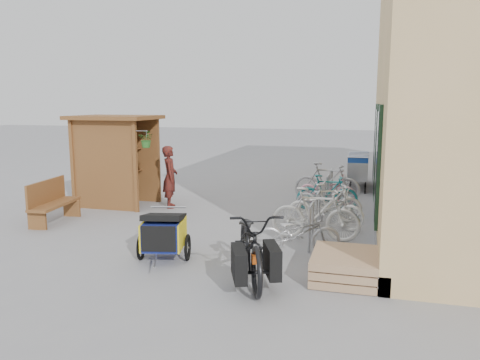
% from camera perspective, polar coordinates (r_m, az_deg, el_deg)
% --- Properties ---
extents(ground, '(80.00, 80.00, 0.00)m').
position_cam_1_polar(ground, '(9.59, -5.31, -7.20)').
color(ground, gray).
extents(kiosk, '(2.49, 1.65, 2.40)m').
position_cam_1_polar(kiosk, '(12.91, -15.24, 3.83)').
color(kiosk, brown).
rests_on(kiosk, ground).
extents(bike_rack, '(0.05, 5.35, 0.86)m').
position_cam_1_polar(bike_rack, '(11.25, 10.11, -2.10)').
color(bike_rack, '#A5A8AD').
rests_on(bike_rack, ground).
extents(pallet_stack, '(1.00, 1.20, 0.40)m').
position_cam_1_polar(pallet_stack, '(7.62, 12.64, -10.17)').
color(pallet_stack, '#A2815E').
rests_on(pallet_stack, ground).
extents(bench, '(0.65, 1.60, 0.98)m').
position_cam_1_polar(bench, '(11.57, -21.98, -2.40)').
color(bench, brown).
rests_on(bench, ground).
extents(shopping_carts, '(0.64, 2.53, 1.14)m').
position_cam_1_polar(shopping_carts, '(15.71, 14.24, 1.56)').
color(shopping_carts, silver).
rests_on(shopping_carts, ground).
extents(child_trailer, '(0.97, 1.54, 0.89)m').
position_cam_1_polar(child_trailer, '(8.35, -9.27, -6.30)').
color(child_trailer, navy).
rests_on(child_trailer, ground).
extents(cargo_bike, '(1.53, 2.33, 1.16)m').
position_cam_1_polar(cargo_bike, '(7.31, 1.41, -7.80)').
color(cargo_bike, black).
rests_on(cargo_bike, ground).
extents(person_kiosk, '(0.58, 0.69, 1.63)m').
position_cam_1_polar(person_kiosk, '(12.38, -8.53, 0.39)').
color(person_kiosk, maroon).
rests_on(person_kiosk, ground).
extents(bike_0, '(1.64, 0.98, 0.82)m').
position_cam_1_polar(bike_0, '(8.56, 7.05, -6.45)').
color(bike_0, '#A4A5A9').
rests_on(bike_0, ground).
extents(bike_1, '(1.78, 0.51, 1.07)m').
position_cam_1_polar(bike_1, '(9.48, 9.17, -4.14)').
color(bike_1, white).
rests_on(bike_1, ground).
extents(bike_2, '(1.78, 0.85, 0.90)m').
position_cam_1_polar(bike_2, '(10.42, 10.34, -3.42)').
color(bike_2, white).
rests_on(bike_2, ground).
extents(bike_3, '(1.57, 0.87, 0.91)m').
position_cam_1_polar(bike_3, '(10.94, 10.89, -2.78)').
color(bike_3, white).
rests_on(bike_3, ground).
extents(bike_4, '(1.66, 0.87, 0.83)m').
position_cam_1_polar(bike_4, '(11.56, 10.59, -2.32)').
color(bike_4, '#A4A5A9').
rests_on(bike_4, ground).
extents(bike_5, '(1.59, 0.63, 0.93)m').
position_cam_1_polar(bike_5, '(12.11, 10.58, -1.55)').
color(bike_5, teal).
rests_on(bike_5, ground).
extents(bike_6, '(1.57, 0.66, 0.81)m').
position_cam_1_polar(bike_6, '(12.95, 10.53, -1.11)').
color(bike_6, pink).
rests_on(bike_6, ground).
extents(bike_7, '(1.85, 0.64, 1.09)m').
position_cam_1_polar(bike_7, '(13.22, 10.55, -0.27)').
color(bike_7, '#A4A5A9').
rests_on(bike_7, ground).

